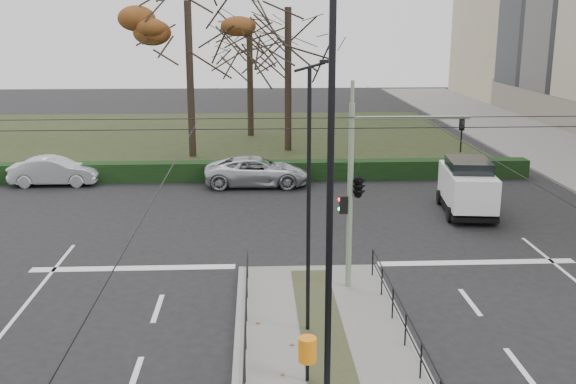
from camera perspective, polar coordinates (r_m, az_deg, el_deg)
name	(u,v)px	position (r m, az deg, el deg)	size (l,w,h in m)	color
ground	(322,335)	(18.67, 2.90, -12.03)	(140.00, 140.00, 0.00)	black
median_island	(333,381)	(16.44, 3.79, -15.65)	(4.40, 15.00, 0.14)	#63615F
park	(197,138)	(49.52, -7.71, 4.57)	(38.00, 26.00, 0.10)	black
hedge	(176,171)	(36.35, -9.46, 1.72)	(38.00, 1.00, 1.00)	black
median_railing	(334,348)	(15.92, 3.89, -13.00)	(4.14, 13.24, 0.92)	black
catenary	(318,198)	(18.98, 2.55, -0.53)	(20.00, 34.00, 6.00)	black
traffic_light	(361,182)	(20.60, 6.23, 0.81)	(3.93, 2.25, 5.78)	gray
litter_bin	(307,350)	(15.90, 1.66, -13.25)	(0.43, 0.43, 1.09)	black
streetlamp_median_near	(331,218)	(12.65, 3.64, -2.24)	(0.74, 0.15, 8.92)	black
streetlamp_median_far	(309,199)	(17.37, 1.81, -0.61)	(0.60, 0.12, 7.21)	black
parked_car_second	(54,171)	(36.90, -19.17, 1.68)	(1.55, 4.45, 1.47)	#AFB2B7
parked_car_fourth	(257,171)	(34.77, -2.63, 1.75)	(2.48, 5.37, 1.49)	#AFB2B7
white_van	(467,185)	(30.62, 14.94, 0.55)	(2.49, 4.73, 2.42)	white
rust_tree	(187,1)	(41.75, -8.52, 15.74)	(8.08, 8.08, 12.32)	black
bare_tree_center	(249,33)	(49.26, -3.29, 13.29)	(6.98, 6.98, 10.56)	black
bare_tree_near	(288,18)	(43.33, 0.01, 14.53)	(7.06, 7.06, 12.01)	black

